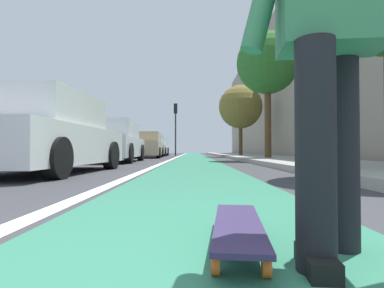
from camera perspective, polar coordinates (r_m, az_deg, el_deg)
ground_plane at (r=10.50m, az=0.41°, el=-3.54°), size 80.00×80.00×0.00m
bike_lane_paint at (r=24.49m, az=0.27°, el=-2.20°), size 56.00×1.82×0.00m
lane_stripe_white at (r=20.52m, az=-2.68°, el=-2.39°), size 52.00×0.16×0.01m
sidewalk_curb at (r=18.82m, az=10.90°, el=-2.28°), size 52.00×3.20×0.13m
building_facade at (r=23.70m, az=15.08°, el=9.65°), size 40.00×1.20×9.75m
skateboard at (r=1.40m, az=8.53°, el=-14.93°), size 0.86×0.29×0.11m
skater_person at (r=1.41m, az=24.36°, el=20.19°), size 0.44×0.72×1.64m
parked_car_near at (r=6.41m, az=-25.54°, el=1.39°), size 4.15×2.05×1.47m
parked_car_mid at (r=11.67m, az=-14.52°, el=0.29°), size 4.63×2.02×1.49m
parked_car_far at (r=18.12m, az=-8.76°, el=-0.33°), size 4.47×2.16×1.47m
parked_car_end at (r=23.60m, az=-6.87°, el=-0.48°), size 4.41×1.93×1.49m
traffic_light at (r=25.21m, az=-3.07°, el=4.53°), size 0.33×0.28×4.26m
street_tree_mid at (r=13.54m, az=13.85°, el=14.27°), size 2.57×2.57×5.35m
street_tree_far at (r=20.37m, az=8.99°, el=6.81°), size 2.82×2.82×4.69m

